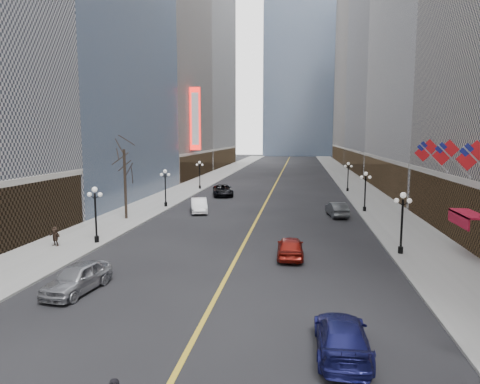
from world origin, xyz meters
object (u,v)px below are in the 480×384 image
(car_nb_mid, at_px, (199,205))
(car_sb_far, at_px, (337,209))
(streetlamp_east_3, at_px, (348,174))
(car_nb_near, at_px, (77,278))
(car_sb_near, at_px, (342,337))
(car_sb_mid, at_px, (290,247))
(streetlamp_west_2, at_px, (165,184))
(streetlamp_west_1, at_px, (95,209))
(streetlamp_east_1, at_px, (402,216))
(streetlamp_west_3, at_px, (200,172))
(streetlamp_east_2, at_px, (365,187))
(car_nb_far, at_px, (223,190))

(car_nb_mid, distance_m, car_sb_far, 15.42)
(streetlamp_east_3, height_order, car_nb_near, streetlamp_east_3)
(car_sb_near, xyz_separation_m, car_sb_mid, (-2.36, 13.50, 0.04))
(streetlamp_west_2, relative_size, car_sb_far, 0.95)
(car_nb_near, bearing_deg, car_sb_near, -12.31)
(streetlamp_west_1, distance_m, car_sb_near, 23.68)
(streetlamp_east_3, bearing_deg, car_sb_mid, -101.94)
(streetlamp_east_1, xyz_separation_m, streetlamp_west_3, (-23.60, 36.00, 0.00))
(car_sb_near, bearing_deg, streetlamp_west_3, -70.58)
(streetlamp_east_2, bearing_deg, car_sb_far, -138.15)
(streetlamp_east_1, xyz_separation_m, car_sb_far, (-3.36, 14.99, -2.12))
(streetlamp_east_3, relative_size, car_nb_mid, 0.91)
(streetlamp_east_3, xyz_separation_m, car_nb_near, (-19.62, -46.27, -2.09))
(car_sb_near, bearing_deg, car_nb_near, -19.56)
(streetlamp_east_3, height_order, streetlamp_west_2, same)
(car_nb_near, distance_m, car_sb_near, 14.86)
(streetlamp_east_2, relative_size, streetlamp_west_1, 1.00)
(streetlamp_east_2, xyz_separation_m, car_nb_far, (-18.49, 10.99, -2.07))
(car_nb_near, xyz_separation_m, car_sb_mid, (11.63, 8.50, -0.03))
(streetlamp_west_2, xyz_separation_m, car_nb_mid, (4.82, -2.72, -2.09))
(car_nb_far, bearing_deg, car_sb_far, -56.12)
(car_sb_near, height_order, car_sb_far, car_sb_far)
(car_nb_mid, bearing_deg, streetlamp_west_2, 134.84)
(streetlamp_east_2, height_order, streetlamp_west_3, same)
(car_sb_near, bearing_deg, car_nb_far, -73.69)
(car_nb_far, bearing_deg, streetlamp_east_1, -70.82)
(streetlamp_east_1, xyz_separation_m, streetlamp_west_2, (-23.60, 18.00, 0.00))
(car_nb_near, bearing_deg, streetlamp_west_1, 118.54)
(streetlamp_east_1, height_order, car_sb_near, streetlamp_east_1)
(streetlamp_west_1, distance_m, car_sb_mid, 15.85)
(streetlamp_west_2, bearing_deg, car_nb_mid, -29.39)
(streetlamp_east_2, distance_m, car_sb_near, 33.82)
(streetlamp_east_2, relative_size, car_nb_mid, 0.91)
(streetlamp_east_2, xyz_separation_m, car_sb_mid, (-7.99, -19.77, -2.12))
(car_nb_near, relative_size, car_sb_far, 1.00)
(streetlamp_east_3, height_order, car_sb_near, streetlamp_east_3)
(streetlamp_west_3, distance_m, car_nb_mid, 21.37)
(streetlamp_east_1, bearing_deg, streetlamp_east_3, 90.00)
(streetlamp_east_1, relative_size, streetlamp_west_3, 1.00)
(streetlamp_east_3, relative_size, car_nb_far, 0.76)
(car_nb_far, bearing_deg, streetlamp_west_1, -113.35)
(streetlamp_east_3, relative_size, car_nb_near, 0.95)
(streetlamp_east_3, xyz_separation_m, car_sb_mid, (-7.99, -37.77, -2.12))
(streetlamp_west_2, relative_size, car_nb_far, 0.76)
(streetlamp_east_3, height_order, car_nb_far, streetlamp_east_3)
(car_sb_far, bearing_deg, streetlamp_east_1, 94.24)
(streetlamp_east_2, distance_m, car_sb_far, 4.98)
(streetlamp_west_1, distance_m, streetlamp_west_2, 18.00)
(car_sb_mid, bearing_deg, streetlamp_east_3, -103.82)
(streetlamp_west_3, height_order, car_sb_far, streetlamp_west_3)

